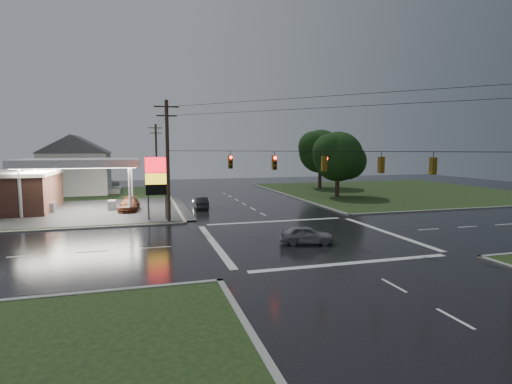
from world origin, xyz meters
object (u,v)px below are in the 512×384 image
object	(u,v)px
car_north	(201,203)
car_pump	(129,205)
pylon_sign	(156,178)
tree_ne_far	(321,151)
gas_station	(4,188)
utility_pole_nw	(168,159)
utility_pole_n	(156,156)
car_crossing	(306,235)
house_near	(77,164)
house_far	(81,162)
tree_ne_near	(339,157)

from	to	relation	value
car_north	car_pump	size ratio (longest dim) A/B	0.85
pylon_sign	tree_ne_far	xyz separation A→B (m)	(27.65, 23.49, 2.17)
gas_station	car_pump	bearing A→B (deg)	-12.34
utility_pole_nw	utility_pole_n	world-z (taller)	utility_pole_nw
tree_ne_far	car_crossing	bearing A→B (deg)	-116.54
utility_pole_nw	house_near	size ratio (longest dim) A/B	1.00
utility_pole_nw	car_north	world-z (taller)	utility_pole_nw
utility_pole_nw	car_pump	world-z (taller)	utility_pole_nw
utility_pole_n	house_far	world-z (taller)	utility_pole_n
utility_pole_nw	gas_station	bearing A→B (deg)	147.77
utility_pole_nw	car_crossing	world-z (taller)	utility_pole_nw
gas_station	tree_ne_far	world-z (taller)	tree_ne_far
house_far	car_north	bearing A→B (deg)	-62.40
pylon_sign	car_crossing	distance (m)	16.05
pylon_sign	tree_ne_near	bearing A→B (deg)	25.01
car_north	car_pump	distance (m)	7.65
pylon_sign	house_near	xyz separation A→B (m)	(-10.45, 25.50, 0.39)
gas_station	car_pump	world-z (taller)	gas_station
tree_ne_far	car_pump	distance (m)	35.23
gas_station	house_near	xyz separation A→B (m)	(4.73, 16.30, 1.86)
utility_pole_n	utility_pole_nw	bearing A→B (deg)	-90.00
tree_ne_near	house_far	bearing A→B (deg)	144.23
tree_ne_far	car_pump	world-z (taller)	tree_ne_far
utility_pole_n	car_pump	xyz separation A→B (m)	(-3.70, -21.03, -4.78)
car_crossing	gas_station	bearing A→B (deg)	64.63
utility_pole_n	car_north	world-z (taller)	utility_pole_n
pylon_sign	house_far	bearing A→B (deg)	106.98
tree_ne_near	pylon_sign	bearing A→B (deg)	-154.99
car_north	car_crossing	world-z (taller)	car_north
tree_ne_near	tree_ne_far	distance (m)	12.39
utility_pole_n	tree_ne_far	xyz separation A→B (m)	(26.65, -4.01, 0.71)
utility_pole_nw	house_far	bearing A→B (deg)	107.92
car_crossing	car_pump	distance (m)	22.52
house_near	tree_ne_far	xyz separation A→B (m)	(38.10, -2.01, 1.77)
tree_ne_near	car_north	bearing A→B (deg)	-164.82
house_near	car_north	bearing A→B (deg)	-51.50
utility_pole_n	car_north	bearing A→B (deg)	-79.54
car_north	tree_ne_far	bearing A→B (deg)	-140.44
tree_ne_far	house_far	bearing A→B (deg)	160.29
pylon_sign	house_near	bearing A→B (deg)	112.28
house_far	car_pump	world-z (taller)	house_far
pylon_sign	utility_pole_n	world-z (taller)	utility_pole_n
tree_ne_near	car_pump	distance (m)	28.23
pylon_sign	car_pump	world-z (taller)	pylon_sign
pylon_sign	gas_station	bearing A→B (deg)	148.78
tree_ne_near	car_crossing	distance (m)	28.46
house_near	pylon_sign	bearing A→B (deg)	-67.72
tree_ne_near	gas_station	bearing A→B (deg)	-176.70
car_north	pylon_sign	bearing A→B (deg)	53.41
house_near	house_far	distance (m)	12.04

